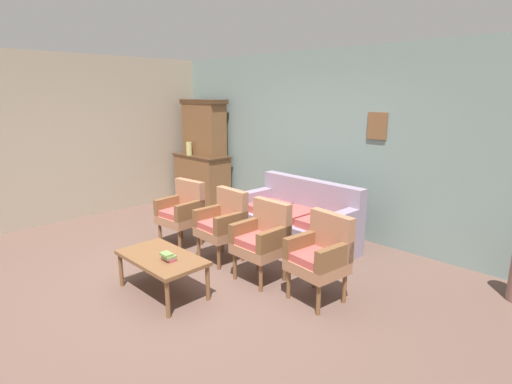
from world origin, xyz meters
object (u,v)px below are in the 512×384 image
(side_cabinet, at_px, (202,179))
(book_stack_on_table, at_px, (168,257))
(coffee_table, at_px, (162,260))
(armchair_row_middle, at_px, (321,254))
(vase_on_cabinet, at_px, (189,149))
(armchair_by_doorway, at_px, (223,222))
(armchair_near_couch_end, at_px, (182,210))
(floral_couch, at_px, (297,223))
(armchair_near_cabinet, at_px, (263,237))

(side_cabinet, bearing_deg, book_stack_on_table, -42.84)
(book_stack_on_table, bearing_deg, coffee_table, 173.96)
(book_stack_on_table, bearing_deg, armchair_row_middle, 44.53)
(vase_on_cabinet, distance_m, book_stack_on_table, 3.85)
(armchair_by_doorway, height_order, book_stack_on_table, armchair_by_doorway)
(vase_on_cabinet, height_order, armchair_by_doorway, vase_on_cabinet)
(side_cabinet, relative_size, coffee_table, 1.16)
(side_cabinet, distance_m, coffee_table, 3.70)
(armchair_near_couch_end, xyz_separation_m, coffee_table, (1.03, -0.99, -0.12))
(floral_couch, xyz_separation_m, armchair_near_couch_end, (-1.15, -1.11, 0.17))
(coffee_table, distance_m, book_stack_on_table, 0.18)
(armchair_near_couch_end, relative_size, book_stack_on_table, 5.75)
(floral_couch, xyz_separation_m, book_stack_on_table, (0.04, -2.11, 0.13))
(floral_couch, bearing_deg, coffee_table, -93.14)
(armchair_by_doorway, height_order, armchair_row_middle, same)
(armchair_row_middle, xyz_separation_m, book_stack_on_table, (-1.10, -1.09, -0.04))
(armchair_row_middle, xyz_separation_m, coffee_table, (-1.26, -1.07, -0.12))
(armchair_row_middle, bearing_deg, armchair_near_cabinet, -174.50)
(floral_couch, distance_m, armchair_by_doorway, 1.12)
(armchair_near_cabinet, relative_size, armchair_row_middle, 1.00)
(side_cabinet, relative_size, armchair_near_couch_end, 1.28)
(armchair_near_couch_end, xyz_separation_m, armchair_by_doorway, (0.80, 0.06, 0.00))
(side_cabinet, height_order, floral_couch, side_cabinet)
(side_cabinet, distance_m, floral_couch, 2.81)
(vase_on_cabinet, height_order, coffee_table, vase_on_cabinet)
(armchair_near_couch_end, bearing_deg, vase_on_cabinet, 141.16)
(side_cabinet, xyz_separation_m, armchair_near_couch_end, (1.62, -1.60, 0.03))
(armchair_near_couch_end, height_order, armchair_by_doorway, same)
(armchair_near_couch_end, distance_m, armchair_by_doorway, 0.80)
(coffee_table, bearing_deg, armchair_near_cabinet, 62.91)
(armchair_row_middle, bearing_deg, armchair_by_doorway, -179.15)
(book_stack_on_table, bearing_deg, vase_on_cabinet, 140.58)
(armchair_near_cabinet, distance_m, coffee_table, 1.13)
(armchair_near_cabinet, bearing_deg, vase_on_cabinet, 156.96)
(side_cabinet, xyz_separation_m, floral_couch, (2.77, -0.49, -0.14))
(vase_on_cabinet, xyz_separation_m, coffee_table, (2.78, -2.40, -0.68))
(side_cabinet, xyz_separation_m, coffee_table, (2.65, -2.58, -0.09))
(armchair_near_couch_end, distance_m, book_stack_on_table, 1.55)
(vase_on_cabinet, height_order, floral_couch, vase_on_cabinet)
(side_cabinet, xyz_separation_m, armchair_row_middle, (3.91, -1.52, 0.03))
(floral_couch, distance_m, armchair_row_middle, 1.55)
(side_cabinet, bearing_deg, armchair_near_couch_end, -44.61)
(floral_couch, xyz_separation_m, coffee_table, (-0.12, -2.10, 0.05))
(book_stack_on_table, bearing_deg, armchair_by_doorway, 110.01)
(vase_on_cabinet, height_order, book_stack_on_table, vase_on_cabinet)
(side_cabinet, distance_m, armchair_row_middle, 4.19)
(vase_on_cabinet, relative_size, armchair_by_doorway, 0.27)
(floral_couch, xyz_separation_m, armchair_row_middle, (1.14, -1.03, 0.17))
(armchair_near_cabinet, bearing_deg, coffee_table, -117.09)
(armchair_near_couch_end, distance_m, coffee_table, 1.43)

